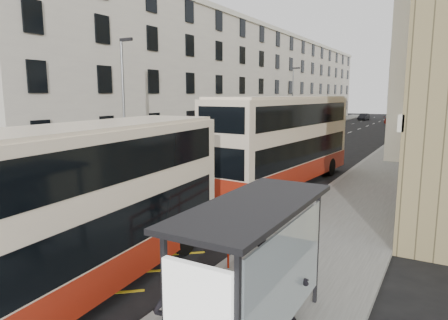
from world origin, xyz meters
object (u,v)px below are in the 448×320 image
Objects in this scene: white_van at (305,129)px; double_decker_rear at (284,141)px; street_lamp_far at (293,96)px; pedestrian_far at (263,220)px; car_silver at (336,120)px; bus_shelter at (252,248)px; pedestrian_mid at (288,283)px; street_lamp_near at (124,97)px; double_decker_front at (73,212)px; car_dark at (364,117)px; car_red at (396,120)px.

double_decker_rear is at bearing -89.50° from white_van.
double_decker_rear is (9.96, -28.59, -2.23)m from street_lamp_far.
car_silver is at bearing -39.17° from pedestrian_far.
bus_shelter is 2.41× the size of pedestrian_mid.
street_lamp_near reaches higher than pedestrian_mid.
double_decker_rear is (9.96, 1.41, -2.23)m from street_lamp_near.
double_decker_front reaches higher than car_dark.
street_lamp_near is at bearing -167.11° from double_decker_rear.
bus_shelter reaches higher than white_van.
street_lamp_near is 47.87m from car_silver.
car_red is at bearing 65.26° from street_lamp_far.
car_dark is 11.18m from car_red.
street_lamp_near is 52.30m from car_red.
street_lamp_near is 19.05m from pedestrian_mid.
double_decker_front reaches higher than pedestrian_far.
pedestrian_far is at bearing -31.04° from street_lamp_near.
double_decker_rear is 47.14m from car_silver.
double_decker_front is 13.80m from double_decker_rear.
pedestrian_far is at bearing -81.76° from car_silver.
street_lamp_near is 1.00× the size of street_lamp_far.
pedestrian_mid is at bearing 77.37° from bus_shelter.
pedestrian_far is at bearing -89.12° from white_van.
double_decker_front reaches higher than bus_shelter.
pedestrian_mid is 41.03m from white_van.
bus_shelter is 61.60m from car_silver.
street_lamp_far is at bearing 123.04° from white_van.
car_dark is (-6.77, 58.84, -1.76)m from double_decker_rear.
street_lamp_far is (0.00, 30.00, 0.00)m from street_lamp_near.
pedestrian_mid is at bearing -63.62° from double_decker_rear.
white_van is at bearing 110.72° from double_decker_rear.
double_decker_front is 60.74m from car_silver.
pedestrian_far is 37.04m from white_van.
pedestrian_far is (12.82, -7.71, -3.61)m from street_lamp_near.
bus_shelter reaches higher than car_red.
pedestrian_far is at bearing -67.79° from double_decker_rear.
street_lamp_near is at bearing 124.23° from double_decker_front.
car_dark is at bearing 101.39° from double_decker_rear.
car_silver is 9.33m from car_red.
bus_shelter is at bearing -80.95° from car_silver.
pedestrian_mid reaches higher than car_silver.
car_dark is at bearing -43.00° from pedestrian_far.
double_decker_front is (10.03, -42.39, -2.54)m from street_lamp_far.
bus_shelter is at bearing -70.88° from street_lamp_far.
double_decker_front reaches higher than car_red.
pedestrian_far is at bearing 111.79° from pedestrian_mid.
white_van is (-10.38, 35.55, -0.29)m from pedestrian_far.
street_lamp_near is at bearing 97.86° from car_red.
street_lamp_near is 15.39m from pedestrian_far.
double_decker_rear is 2.44× the size of car_red.
double_decker_rear is at bearing -70.79° from street_lamp_far.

